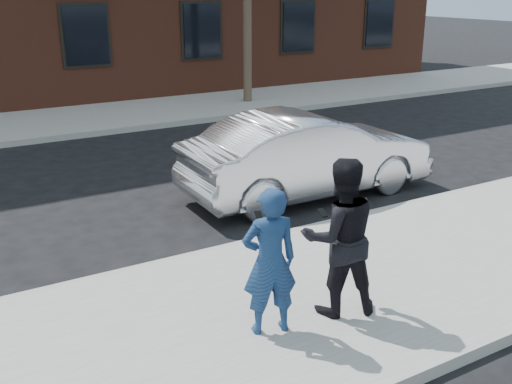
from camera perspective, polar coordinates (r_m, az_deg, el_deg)
ground at (r=8.07m, az=10.23°, el=-8.08°), size 100.00×100.00×0.00m
near_sidewalk at (r=7.88m, az=11.44°, el=-8.28°), size 50.00×3.50×0.15m
near_curb at (r=9.15m, az=3.99°, el=-3.90°), size 50.00×0.10×0.15m
far_sidewalk at (r=17.66m, az=-14.10°, el=6.95°), size 50.00×3.50×0.15m
far_curb at (r=15.98m, az=-12.21°, el=5.84°), size 50.00×0.10×0.15m
silver_sedan at (r=10.79m, az=4.99°, el=3.58°), size 4.65×1.66×1.53m
man_hoodie at (r=6.20m, az=1.30°, el=-6.65°), size 0.66×0.55×1.62m
man_peacoat at (r=6.60m, az=8.00°, el=-4.27°), size 1.05×0.93×1.80m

